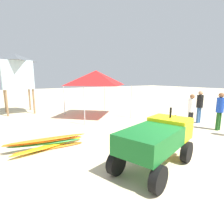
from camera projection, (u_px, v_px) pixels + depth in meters
ground at (191, 162)px, 5.06m from camera, size 80.00×80.00×0.00m
utility_cart at (157, 138)px, 4.70m from camera, size 2.78×1.91×1.50m
stacked_plastic_chairs at (169, 123)px, 7.03m from camera, size 0.48×0.48×1.02m
surfboard_pile at (48, 143)px, 5.96m from camera, size 2.72×0.89×0.40m
lifeguard_near_left at (200, 105)px, 9.34m from camera, size 0.32×0.32×1.70m
lifeguard_near_center at (220, 109)px, 8.01m from camera, size 0.32×0.32×1.71m
lifeguard_near_right at (191, 109)px, 8.40m from camera, size 0.32×0.32×1.61m
popup_canopy at (96, 78)px, 10.72m from camera, size 3.08×3.08×2.80m
lifeguard_tower at (16, 71)px, 11.71m from camera, size 1.98×1.98×3.89m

